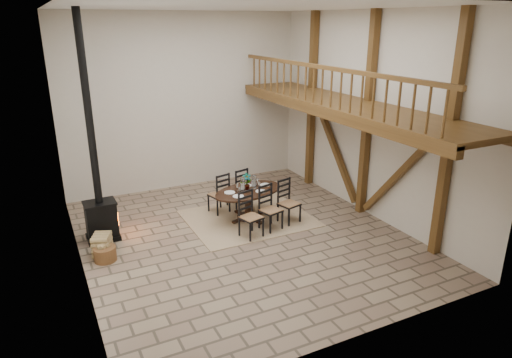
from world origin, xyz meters
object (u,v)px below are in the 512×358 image
dining_table (251,204)px  log_stack (102,245)px  wood_stove (98,194)px  log_basket (105,253)px

dining_table → log_stack: size_ratio=4.12×
wood_stove → log_stack: (-0.13, -0.77, -0.87)m
log_basket → wood_stove: bearing=83.4°
log_basket → log_stack: (-0.01, 0.27, 0.07)m
wood_stove → log_stack: bearing=-100.7°
wood_stove → log_basket: size_ratio=10.89×
log_basket → log_stack: size_ratio=0.80×
dining_table → wood_stove: size_ratio=0.47×
wood_stove → log_stack: size_ratio=8.75×
dining_table → wood_stove: (-3.49, 0.55, 0.69)m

